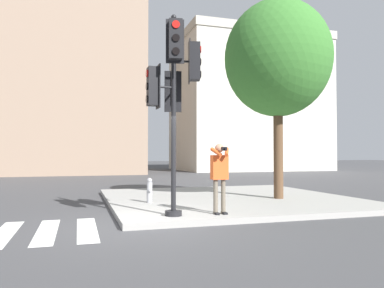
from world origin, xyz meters
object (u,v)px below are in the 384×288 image
object	(u,v)px
person_photographer	(220,171)
fire_hydrant	(150,190)
street_tree	(278,59)
traffic_signal_pole	(174,84)

from	to	relation	value
person_photographer	fire_hydrant	bearing A→B (deg)	115.38
street_tree	fire_hydrant	bearing A→B (deg)	177.71
traffic_signal_pole	street_tree	size ratio (longest dim) A/B	0.73
person_photographer	fire_hydrant	world-z (taller)	person_photographer
traffic_signal_pole	fire_hydrant	world-z (taller)	traffic_signal_pole
person_photographer	traffic_signal_pole	bearing A→B (deg)	177.37
traffic_signal_pole	street_tree	distance (m)	5.02
person_photographer	street_tree	size ratio (longest dim) A/B	0.26
street_tree	person_photographer	bearing A→B (deg)	-141.03
traffic_signal_pole	street_tree	bearing A→B (deg)	29.91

